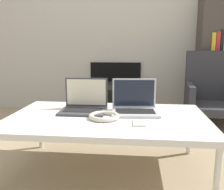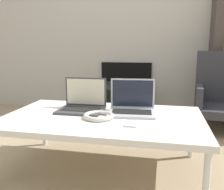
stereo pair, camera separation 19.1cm
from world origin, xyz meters
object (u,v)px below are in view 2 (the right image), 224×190
headphones (99,116)px  tv (123,100)px  laptop_right (132,106)px  armchair (224,93)px  phone (132,124)px  laptop_left (83,104)px

headphones → tv: (-0.08, 1.49, -0.21)m
laptop_right → armchair: (0.82, 1.01, -0.06)m
laptop_right → tv: size_ratio=0.58×
armchair → phone: bearing=-116.4°
phone → laptop_right: bearing=96.8°
laptop_right → phone: (0.03, -0.26, -0.04)m
armchair → headphones: bearing=-125.0°
laptop_left → tv: laptop_left is taller
headphones → tv: bearing=93.1°
laptop_left → tv: bearing=86.3°
tv → laptop_left: bearing=-93.7°
phone → armchair: 1.50m
phone → tv: phone is taller
laptop_right → phone: size_ratio=2.58×
laptop_right → headphones: 0.26m
laptop_right → armchair: 1.30m
laptop_left → laptop_right: 0.36m
phone → armchair: armchair is taller
phone → tv: (-0.30, 1.57, -0.20)m
headphones → tv: size_ratio=0.35×
phone → headphones: bearing=159.2°
headphones → laptop_right: bearing=43.5°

